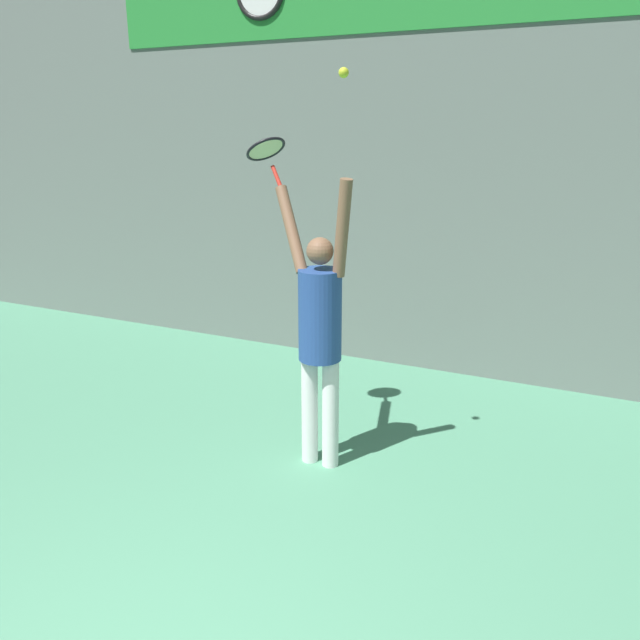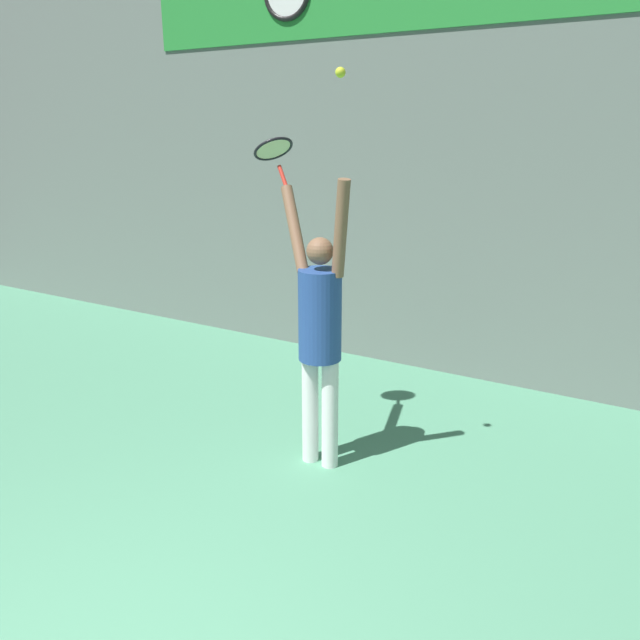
% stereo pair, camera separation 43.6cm
% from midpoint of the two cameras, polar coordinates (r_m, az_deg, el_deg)
% --- Properties ---
extents(back_wall, '(18.00, 0.10, 5.00)m').
position_cam_midpoint_polar(back_wall, '(6.61, 15.85, 15.81)').
color(back_wall, slate).
rests_on(back_wall, ground_plane).
extents(tennis_player, '(0.80, 0.47, 2.25)m').
position_cam_midpoint_polar(tennis_player, '(4.69, 2.63, -0.77)').
color(tennis_player, white).
rests_on(tennis_player, ground_plane).
extents(tennis_racket, '(0.39, 0.41, 0.39)m').
position_cam_midpoint_polar(tennis_racket, '(5.04, -1.68, 15.19)').
color(tennis_racket, red).
extents(tennis_ball, '(0.07, 0.07, 0.07)m').
position_cam_midpoint_polar(tennis_ball, '(4.26, 5.03, 21.64)').
color(tennis_ball, '#CCDB2D').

